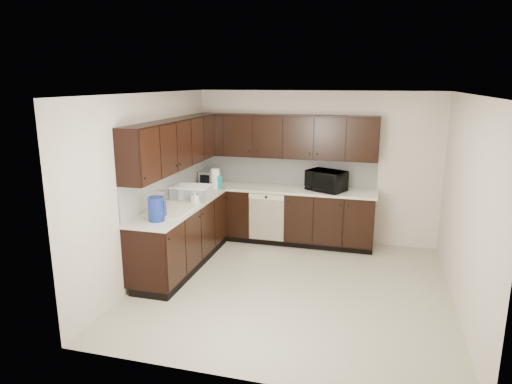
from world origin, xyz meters
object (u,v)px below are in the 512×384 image
at_px(storage_bin, 192,193).
at_px(blue_pitcher, 156,209).
at_px(toaster_oven, 210,178).
at_px(sink, 172,214).
at_px(microwave, 326,181).

bearing_deg(storage_bin, blue_pitcher, -90.75).
bearing_deg(blue_pitcher, toaster_oven, 115.76).
distance_m(sink, blue_pitcher, 0.54).
bearing_deg(blue_pitcher, storage_bin, 112.23).
relative_size(microwave, storage_bin, 1.13).
height_order(microwave, blue_pitcher, microwave).
bearing_deg(sink, toaster_oven, 92.36).
distance_m(microwave, toaster_oven, 1.96).
distance_m(microwave, storage_bin, 2.15).
bearing_deg(toaster_oven, sink, -73.74).
bearing_deg(storage_bin, sink, -94.94).
bearing_deg(toaster_oven, storage_bin, -69.81).
height_order(microwave, storage_bin, microwave).
relative_size(sink, blue_pitcher, 2.68).
distance_m(toaster_oven, blue_pitcher, 2.18).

